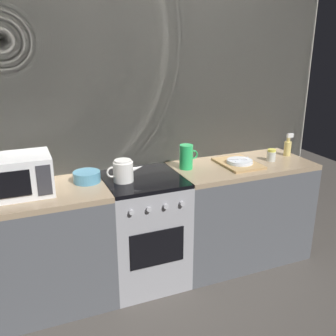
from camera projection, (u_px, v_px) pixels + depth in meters
name	position (u px, v px, depth m)	size (l,w,h in m)	color
ground_plane	(145.00, 278.00, 3.20)	(8.00, 8.00, 0.00)	#47423D
back_wall	(129.00, 131.00, 3.10)	(3.60, 0.05, 2.40)	#B2AD9E
counter_left	(25.00, 253.00, 2.73)	(1.20, 0.60, 0.90)	#515459
stove_unit	(144.00, 230.00, 3.06)	(0.60, 0.63, 0.90)	#9E9EA3
counter_right	(239.00, 212.00, 3.39)	(1.20, 0.60, 0.90)	#515459
microwave	(16.00, 175.00, 2.56)	(0.46, 0.35, 0.27)	white
kettle	(123.00, 171.00, 2.81)	(0.28, 0.15, 0.17)	white
mixing_bowl	(87.00, 177.00, 2.81)	(0.20, 0.20, 0.08)	teal
pitcher	(186.00, 157.00, 3.09)	(0.16, 0.11, 0.20)	green
dish_pile	(239.00, 163.00, 3.21)	(0.30, 0.40, 0.06)	tan
spice_jar	(271.00, 155.00, 3.30)	(0.08, 0.08, 0.10)	silver
spray_bottle	(288.00, 147.00, 3.45)	(0.08, 0.06, 0.20)	#E5CC72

